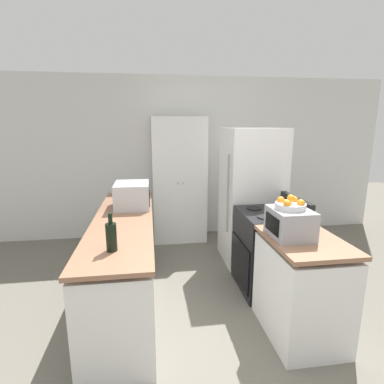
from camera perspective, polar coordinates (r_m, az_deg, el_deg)
The scene contains 10 objects.
wall_back at distance 4.99m, azimuth -2.42°, elevation 6.46°, with size 7.00×0.06×2.60m.
counter_left at distance 3.35m, azimuth -12.58°, elevation -12.43°, with size 0.60×2.45×0.90m.
counter_right at distance 2.91m, azimuth 20.01°, elevation -16.92°, with size 0.60×0.81×0.90m.
pantry_cabinet at distance 4.75m, azimuth -2.48°, elevation 2.25°, with size 0.83×0.50×1.96m.
stove at distance 3.54m, azimuth 14.35°, elevation -10.67°, with size 0.66×0.71×1.06m.
refrigerator at distance 4.10m, azimuth 11.18°, elevation -0.82°, with size 0.75×0.73×1.80m.
microwave at distance 3.54m, azimuth -11.32°, elevation -0.56°, with size 0.40×0.49×0.28m.
wine_bottle at distance 2.36m, azimuth -15.12°, elevation -8.16°, with size 0.08×0.08×0.30m.
toaster_oven at distance 2.68m, azimuth 18.15°, elevation -5.64°, with size 0.32×0.38×0.25m.
fruit_bowl at distance 2.64m, azimuth 18.24°, elevation -2.28°, with size 0.25×0.25×0.12m.
Camera 1 is at (-0.50, -1.70, 1.83)m, focal length 28.00 mm.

